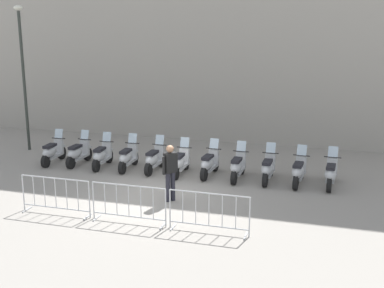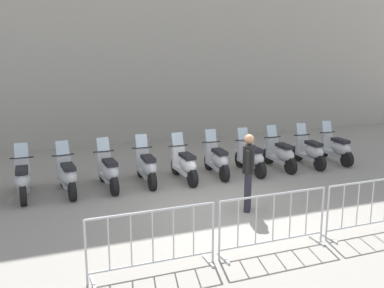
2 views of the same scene
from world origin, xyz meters
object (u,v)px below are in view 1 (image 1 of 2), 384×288
at_px(motorcycle_5, 180,163).
at_px(officer_near_row_end, 170,170).
at_px(motorcycle_4, 154,159).
at_px(motorcycle_10, 331,174).
at_px(motorcycle_8, 268,169).
at_px(motorcycle_9, 299,172).
at_px(motorcycle_3, 128,158).
at_px(motorcycle_6, 209,164).
at_px(motorcycle_0, 52,152).
at_px(street_lamp, 23,65).
at_px(motorcycle_1, 78,153).
at_px(barrier_segment_1, 129,204).
at_px(motorcycle_2, 102,156).
at_px(motorcycle_7, 238,167).
at_px(barrier_segment_2, 209,213).
at_px(barrier_segment_0, 56,196).

xyz_separation_m(motorcycle_5, officer_near_row_end, (0.32, -2.61, 0.53)).
distance_m(motorcycle_4, motorcycle_10, 6.13).
height_order(motorcycle_8, motorcycle_9, same).
relative_size(motorcycle_3, motorcycle_4, 1.00).
relative_size(motorcycle_9, officer_near_row_end, 1.00).
distance_m(motorcycle_6, motorcycle_8, 2.05).
xyz_separation_m(motorcycle_0, street_lamp, (-2.01, 1.76, 3.11)).
distance_m(motorcycle_1, motorcycle_3, 2.05).
xyz_separation_m(motorcycle_6, barrier_segment_1, (-1.36, -4.51, 0.07)).
distance_m(motorcycle_10, officer_near_row_end, 5.34).
xyz_separation_m(motorcycle_2, barrier_segment_1, (2.71, -4.73, 0.07)).
bearing_deg(officer_near_row_end, motorcycle_9, 32.15).
height_order(motorcycle_6, motorcycle_9, same).
xyz_separation_m(motorcycle_6, street_lamp, (-8.12, 2.10, 3.11)).
xyz_separation_m(motorcycle_1, barrier_segment_1, (3.72, -4.89, 0.07)).
height_order(motorcycle_3, motorcycle_9, same).
bearing_deg(motorcycle_10, motorcycle_5, 177.01).
relative_size(motorcycle_6, motorcycle_7, 1.00).
bearing_deg(barrier_segment_2, motorcycle_7, 87.74).
bearing_deg(motorcycle_9, motorcycle_8, 173.89).
bearing_deg(motorcycle_9, barrier_segment_1, -136.35).
bearing_deg(barrier_segment_2, motorcycle_6, 100.15).
bearing_deg(motorcycle_0, motorcycle_1, 2.47).
bearing_deg(motorcycle_4, motorcycle_1, 175.75).
xyz_separation_m(motorcycle_4, officer_near_row_end, (1.33, -2.81, 0.53)).
distance_m(motorcycle_7, street_lamp, 9.92).
bearing_deg(motorcycle_10, street_lamp, 168.79).
bearing_deg(motorcycle_8, motorcycle_2, 176.19).
distance_m(motorcycle_9, barrier_segment_0, 7.75).
height_order(motorcycle_0, barrier_segment_1, motorcycle_0).
relative_size(motorcycle_2, barrier_segment_2, 0.81).
bearing_deg(motorcycle_5, motorcycle_8, -2.63).
xyz_separation_m(barrier_segment_2, officer_near_row_end, (-1.54, 2.02, 0.46)).
xyz_separation_m(motorcycle_0, motorcycle_7, (7.13, -0.51, 0.00)).
xyz_separation_m(motorcycle_10, officer_near_row_end, (-4.78, -2.34, 0.53)).
bearing_deg(motorcycle_9, motorcycle_2, 175.86).
height_order(motorcycle_7, barrier_segment_1, motorcycle_7).
bearing_deg(motorcycle_3, motorcycle_4, -1.50).
distance_m(motorcycle_8, barrier_segment_0, 6.98).
xyz_separation_m(barrier_segment_1, officer_near_row_end, (0.66, 1.85, 0.46)).
height_order(motorcycle_0, motorcycle_5, same).
distance_m(motorcycle_3, motorcycle_7, 4.08).
relative_size(motorcycle_3, barrier_segment_2, 0.81).
relative_size(motorcycle_6, motorcycle_10, 1.00).
height_order(motorcycle_0, barrier_segment_0, motorcycle_0).
relative_size(motorcycle_4, motorcycle_5, 1.00).
bearing_deg(barrier_segment_1, barrier_segment_2, -4.38).
relative_size(motorcycle_4, motorcycle_10, 1.00).
xyz_separation_m(motorcycle_4, barrier_segment_2, (2.87, -4.83, 0.07)).
bearing_deg(motorcycle_9, motorcycle_10, -0.97).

